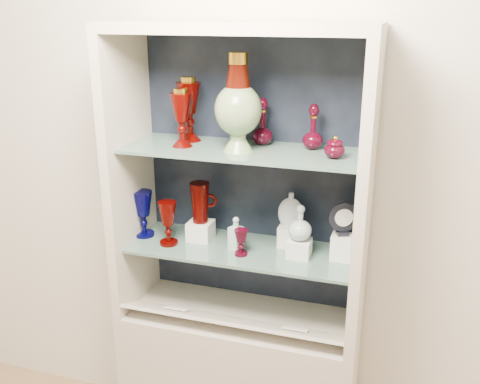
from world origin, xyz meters
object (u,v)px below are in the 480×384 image
(ruby_pitcher, at_px, (200,203))
(ruby_decanter_b, at_px, (313,125))
(pedestal_lamp_left, at_px, (189,109))
(pedestal_lamp_right, at_px, (181,118))
(lidded_bowl, at_px, (335,147))
(cobalt_goblet, at_px, (143,214))
(cameo_medallion, at_px, (343,219))
(ruby_decanter_a, at_px, (263,119))
(ruby_goblet_tall, at_px, (168,223))
(enamel_urn, at_px, (238,103))
(clear_square_bottle, at_px, (236,233))
(ruby_goblet_small, at_px, (241,242))
(clear_round_decanter, at_px, (300,224))
(flat_flask, at_px, (291,209))

(ruby_pitcher, bearing_deg, ruby_decanter_b, -10.70)
(ruby_decanter_b, bearing_deg, pedestal_lamp_left, -178.91)
(pedestal_lamp_right, xyz_separation_m, lidded_bowl, (0.60, -0.00, -0.07))
(pedestal_lamp_left, height_order, cobalt_goblet, pedestal_lamp_left)
(lidded_bowl, relative_size, ruby_pitcher, 0.49)
(cobalt_goblet, height_order, cameo_medallion, cameo_medallion)
(ruby_decanter_b, distance_m, cobalt_goblet, 0.82)
(ruby_decanter_a, xyz_separation_m, lidded_bowl, (0.30, -0.12, -0.06))
(pedestal_lamp_right, height_order, lidded_bowl, pedestal_lamp_right)
(ruby_decanter_b, relative_size, cobalt_goblet, 0.92)
(pedestal_lamp_left, bearing_deg, ruby_goblet_tall, -115.71)
(enamel_urn, bearing_deg, clear_square_bottle, 141.78)
(ruby_goblet_small, relative_size, clear_square_bottle, 0.77)
(clear_round_decanter, bearing_deg, ruby_decanter_a, 152.22)
(ruby_decanter_b, xyz_separation_m, cobalt_goblet, (-0.70, -0.08, -0.41))
(clear_round_decanter, bearing_deg, enamel_urn, -174.79)
(enamel_urn, relative_size, ruby_decanter_b, 1.96)
(lidded_bowl, relative_size, clear_square_bottle, 0.60)
(pedestal_lamp_left, relative_size, cameo_medallion, 1.86)
(pedestal_lamp_left, height_order, ruby_goblet_small, pedestal_lamp_left)
(cobalt_goblet, height_order, flat_flask, flat_flask)
(enamel_urn, height_order, ruby_decanter_b, enamel_urn)
(ruby_goblet_small, relative_size, flat_flask, 0.74)
(ruby_goblet_small, height_order, cameo_medallion, cameo_medallion)
(pedestal_lamp_left, bearing_deg, clear_square_bottle, -21.23)
(pedestal_lamp_left, xyz_separation_m, clear_square_bottle, (0.23, -0.09, -0.48))
(flat_flask, distance_m, clear_round_decanter, 0.11)
(ruby_pitcher, relative_size, cameo_medallion, 1.25)
(cobalt_goblet, xyz_separation_m, ruby_pitcher, (0.25, 0.04, 0.07))
(ruby_decanter_a, height_order, lidded_bowl, ruby_decanter_a)
(ruby_decanter_a, height_order, cobalt_goblet, ruby_decanter_a)
(ruby_pitcher, bearing_deg, cobalt_goblet, 171.86)
(lidded_bowl, bearing_deg, pedestal_lamp_left, 170.76)
(ruby_decanter_b, height_order, lidded_bowl, ruby_decanter_b)
(pedestal_lamp_left, distance_m, cameo_medallion, 0.75)
(clear_square_bottle, bearing_deg, clear_round_decanter, 2.73)
(ruby_goblet_tall, relative_size, flat_flask, 1.27)
(ruby_decanter_b, xyz_separation_m, cameo_medallion, (0.14, -0.06, -0.34))
(enamel_urn, bearing_deg, pedestal_lamp_left, 157.71)
(ruby_goblet_tall, xyz_separation_m, flat_flask, (0.49, 0.13, 0.07))
(ruby_goblet_tall, xyz_separation_m, clear_round_decanter, (0.54, 0.05, 0.05))
(pedestal_lamp_left, xyz_separation_m, enamel_urn, (0.24, -0.10, 0.05))
(ruby_decanter_a, xyz_separation_m, cobalt_goblet, (-0.50, -0.09, -0.42))
(pedestal_lamp_right, xyz_separation_m, ruby_goblet_tall, (-0.07, -0.02, -0.44))
(clear_round_decanter, bearing_deg, ruby_pitcher, 174.76)
(enamel_urn, height_order, ruby_decanter_a, enamel_urn)
(lidded_bowl, xyz_separation_m, flat_flask, (-0.18, 0.11, -0.30))
(flat_flask, bearing_deg, ruby_goblet_small, -139.90)
(ruby_decanter_a, relative_size, ruby_decanter_b, 1.12)
(enamel_urn, xyz_separation_m, ruby_goblet_tall, (-0.30, -0.02, -0.51))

